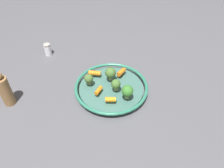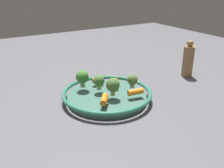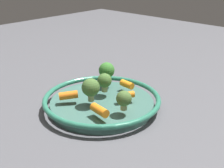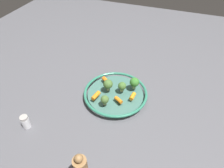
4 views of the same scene
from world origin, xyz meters
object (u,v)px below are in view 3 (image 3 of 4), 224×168
(serving_bowl, at_px, (102,102))
(baby_carrot_left, at_px, (69,95))
(broccoli_floret_large, at_px, (105,81))
(broccoli_floret_small, at_px, (91,88))
(broccoli_floret_mid, at_px, (124,99))
(baby_carrot_near_rim, at_px, (100,110))
(broccoli_floret_edge, at_px, (107,71))
(baby_carrot_right, at_px, (126,95))
(baby_carrot_center, at_px, (127,84))

(serving_bowl, relative_size, baby_carrot_left, 6.50)
(serving_bowl, distance_m, baby_carrot_left, 0.09)
(broccoli_floret_large, height_order, broccoli_floret_small, broccoli_floret_small)
(broccoli_floret_large, distance_m, broccoli_floret_mid, 0.12)
(baby_carrot_near_rim, height_order, broccoli_floret_edge, broccoli_floret_edge)
(broccoli_floret_mid, bearing_deg, broccoli_floret_small, -167.68)
(broccoli_floret_edge, bearing_deg, broccoli_floret_large, -51.17)
(broccoli_floret_small, bearing_deg, baby_carrot_right, 53.29)
(baby_carrot_center, height_order, broccoli_floret_mid, broccoli_floret_mid)
(broccoli_floret_mid, bearing_deg, baby_carrot_center, 127.35)
(baby_carrot_center, distance_m, broccoli_floret_edge, 0.07)
(baby_carrot_near_rim, relative_size, broccoli_floret_mid, 1.08)
(baby_carrot_right, distance_m, baby_carrot_near_rim, 0.11)
(baby_carrot_center, relative_size, broccoli_floret_large, 0.79)
(baby_carrot_left, bearing_deg, broccoli_floret_large, 70.56)
(baby_carrot_right, relative_size, broccoli_floret_large, 0.82)
(baby_carrot_near_rim, distance_m, broccoli_floret_large, 0.13)
(serving_bowl, distance_m, baby_carrot_near_rim, 0.11)
(broccoli_floret_large, bearing_deg, baby_carrot_left, -109.44)
(baby_carrot_center, distance_m, broccoli_floret_large, 0.07)
(serving_bowl, height_order, broccoli_floret_edge, broccoli_floret_edge)
(broccoli_floret_mid, distance_m, broccoli_floret_edge, 0.18)
(broccoli_floret_edge, bearing_deg, baby_carrot_left, -87.86)
(baby_carrot_near_rim, relative_size, broccoli_floret_edge, 0.85)
(baby_carrot_right, relative_size, broccoli_floret_edge, 0.69)
(broccoli_floret_edge, bearing_deg, baby_carrot_near_rim, -50.86)
(baby_carrot_near_rim, xyz_separation_m, baby_carrot_center, (-0.06, 0.17, -0.00))
(serving_bowl, distance_m, broccoli_floret_large, 0.06)
(baby_carrot_right, relative_size, baby_carrot_center, 1.04)
(baby_carrot_left, distance_m, baby_carrot_near_rim, 0.12)
(baby_carrot_near_rim, xyz_separation_m, broccoli_floret_mid, (0.03, 0.06, 0.02))
(serving_bowl, bearing_deg, baby_carrot_center, 83.06)
(baby_carrot_center, relative_size, broccoli_floret_mid, 0.85)
(serving_bowl, bearing_deg, broccoli_floret_edge, 126.21)
(broccoli_floret_large, bearing_deg, broccoli_floret_edge, 128.83)
(broccoli_floret_mid, bearing_deg, baby_carrot_right, 125.60)
(broccoli_floret_large, height_order, broccoli_floret_edge, broccoli_floret_edge)
(serving_bowl, bearing_deg, broccoli_floret_large, 120.89)
(baby_carrot_right, xyz_separation_m, baby_carrot_center, (-0.05, 0.06, 0.00))
(baby_carrot_right, xyz_separation_m, broccoli_floret_edge, (-0.11, 0.04, 0.03))
(baby_carrot_near_rim, bearing_deg, serving_bowl, 131.92)
(baby_carrot_near_rim, relative_size, broccoli_floret_small, 0.87)
(serving_bowl, relative_size, broccoli_floret_large, 6.04)
(serving_bowl, bearing_deg, broccoli_floret_small, -88.84)
(broccoli_floret_edge, bearing_deg, baby_carrot_right, -20.93)
(broccoli_floret_mid, bearing_deg, broccoli_floret_large, 157.24)
(baby_carrot_near_rim, bearing_deg, broccoli_floret_mid, 65.01)
(serving_bowl, xyz_separation_m, broccoli_floret_mid, (0.09, -0.02, 0.05))
(baby_carrot_left, xyz_separation_m, broccoli_floret_small, (0.05, 0.03, 0.03))
(baby_carrot_center, xyz_separation_m, broccoli_floret_mid, (0.08, -0.11, 0.02))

